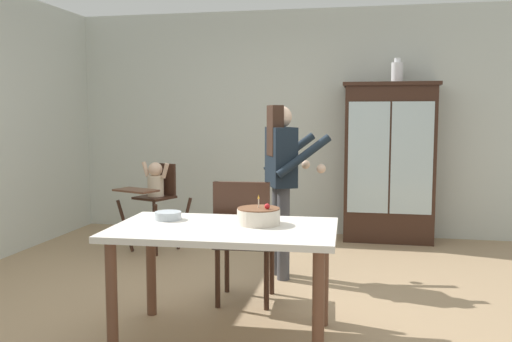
% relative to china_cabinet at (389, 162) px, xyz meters
% --- Properties ---
extents(ground_plane, '(6.24, 6.24, 0.00)m').
position_rel_china_cabinet_xyz_m(ground_plane, '(-1.24, -2.37, -0.91)').
color(ground_plane, tan).
extents(wall_back, '(5.32, 0.06, 2.70)m').
position_rel_china_cabinet_xyz_m(wall_back, '(-1.24, 0.26, 0.44)').
color(wall_back, silver).
rests_on(wall_back, ground_plane).
extents(china_cabinet, '(1.05, 0.48, 1.81)m').
position_rel_china_cabinet_xyz_m(china_cabinet, '(0.00, 0.00, 0.00)').
color(china_cabinet, '#382116').
rests_on(china_cabinet, ground_plane).
extents(ceramic_vase, '(0.13, 0.13, 0.27)m').
position_rel_china_cabinet_xyz_m(ceramic_vase, '(0.06, 0.00, 1.02)').
color(ceramic_vase, white).
rests_on(ceramic_vase, china_cabinet).
extents(high_chair_with_toddler, '(0.74, 0.82, 0.95)m').
position_rel_china_cabinet_xyz_m(high_chair_with_toddler, '(-2.45, -0.97, -0.26)').
color(high_chair_with_toddler, '#382116').
rests_on(high_chair_with_toddler, ground_plane).
extents(adult_person, '(0.65, 0.64, 1.53)m').
position_rel_china_cabinet_xyz_m(adult_person, '(-0.98, -1.66, 0.06)').
color(adult_person, '#47474C').
rests_on(adult_person, ground_plane).
extents(dining_table, '(1.45, 0.91, 0.74)m').
position_rel_china_cabinet_xyz_m(dining_table, '(-1.13, -3.10, -0.27)').
color(dining_table, silver).
rests_on(dining_table, ground_plane).
extents(birthday_cake, '(0.28, 0.28, 0.19)m').
position_rel_china_cabinet_xyz_m(birthday_cake, '(-0.93, -2.99, -0.12)').
color(birthday_cake, beige).
rests_on(birthday_cake, dining_table).
extents(serving_bowl, '(0.18, 0.18, 0.05)m').
position_rel_china_cabinet_xyz_m(serving_bowl, '(-1.56, -2.96, -0.14)').
color(serving_bowl, '#B2BCC6').
rests_on(serving_bowl, dining_table).
extents(dining_chair_far_side, '(0.47, 0.47, 0.96)m').
position_rel_china_cabinet_xyz_m(dining_chair_far_side, '(-1.15, -2.45, -0.35)').
color(dining_chair_far_side, '#382116').
rests_on(dining_chair_far_side, ground_plane).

